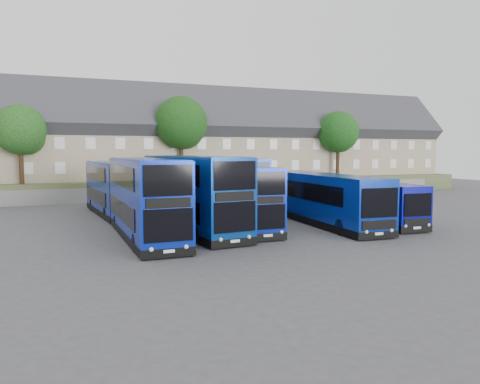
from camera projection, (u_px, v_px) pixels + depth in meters
name	position (u px, v px, depth m)	size (l,w,h in m)	color
ground	(262.00, 239.00, 27.55)	(120.00, 120.00, 0.00)	#444449
retaining_wall	(167.00, 193.00, 49.62)	(70.00, 0.40, 1.50)	slate
earth_bank	(149.00, 184.00, 58.83)	(80.00, 20.00, 2.00)	#44552F
terrace_row	(204.00, 140.00, 56.90)	(66.00, 10.40, 11.20)	gray
dd_front_left	(145.00, 200.00, 27.67)	(2.74, 11.86, 4.71)	#081E99
dd_front_mid	(192.00, 195.00, 30.09)	(3.94, 12.36, 4.83)	navy
dd_front_right	(238.00, 198.00, 31.35)	(2.90, 10.62, 4.18)	#081B9A
dd_rear_left	(112.00, 189.00, 38.15)	(3.27, 10.90, 4.27)	navy
dd_rear_right	(232.00, 185.00, 40.52)	(3.14, 11.51, 4.53)	navy
coach_east_a	(325.00, 200.00, 33.17)	(3.59, 13.18, 3.56)	navy
coach_east_b	(370.00, 202.00, 34.34)	(3.39, 11.09, 2.98)	#070A84
tree_west	(22.00, 132.00, 44.88)	(4.80, 4.80, 7.65)	#382314
tree_mid	(182.00, 125.00, 51.27)	(5.76, 5.76, 9.18)	#382314
tree_east	(339.00, 133.00, 58.38)	(5.12, 5.12, 8.16)	#382314
tree_far	(346.00, 133.00, 67.06)	(5.44, 5.44, 8.67)	#382314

